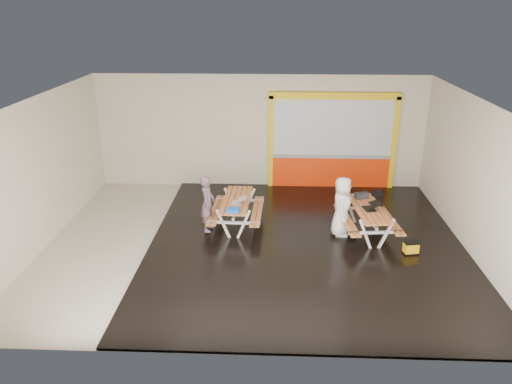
{
  "coord_description": "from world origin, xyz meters",
  "views": [
    {
      "loc": [
        0.47,
        -10.53,
        5.51
      ],
      "look_at": [
        0.0,
        0.9,
        1.0
      ],
      "focal_mm": 34.13,
      "sensor_mm": 36.0,
      "label": 1
    }
  ],
  "objects_px": {
    "dark_case": "(347,231)",
    "fluke_bag": "(411,248)",
    "person_left": "(207,203)",
    "toolbox": "(362,195)",
    "laptop_right": "(371,207)",
    "blue_pouch": "(233,210)",
    "backpack": "(377,198)",
    "person_right": "(342,206)",
    "picnic_table_right": "(368,214)",
    "picnic_table_left": "(237,206)",
    "laptop_left": "(238,201)"
  },
  "relations": [
    {
      "from": "laptop_left",
      "to": "toolbox",
      "type": "relative_size",
      "value": 1.02
    },
    {
      "from": "person_left",
      "to": "laptop_left",
      "type": "xyz_separation_m",
      "value": [
        0.77,
        0.14,
        0.02
      ]
    },
    {
      "from": "blue_pouch",
      "to": "fluke_bag",
      "type": "bearing_deg",
      "value": -8.02
    },
    {
      "from": "picnic_table_right",
      "to": "fluke_bag",
      "type": "distance_m",
      "value": 1.35
    },
    {
      "from": "picnic_table_right",
      "to": "blue_pouch",
      "type": "bearing_deg",
      "value": -173.43
    },
    {
      "from": "picnic_table_left",
      "to": "person_right",
      "type": "xyz_separation_m",
      "value": [
        2.63,
        -0.43,
        0.21
      ]
    },
    {
      "from": "backpack",
      "to": "picnic_table_left",
      "type": "bearing_deg",
      "value": -173.63
    },
    {
      "from": "picnic_table_right",
      "to": "laptop_right",
      "type": "distance_m",
      "value": 0.25
    },
    {
      "from": "picnic_table_left",
      "to": "toolbox",
      "type": "distance_m",
      "value": 3.23
    },
    {
      "from": "picnic_table_right",
      "to": "person_left",
      "type": "distance_m",
      "value": 3.99
    },
    {
      "from": "person_right",
      "to": "toolbox",
      "type": "distance_m",
      "value": 0.87
    },
    {
      "from": "laptop_right",
      "to": "fluke_bag",
      "type": "height_order",
      "value": "laptop_right"
    },
    {
      "from": "person_right",
      "to": "dark_case",
      "type": "height_order",
      "value": "person_right"
    },
    {
      "from": "blue_pouch",
      "to": "backpack",
      "type": "height_order",
      "value": "backpack"
    },
    {
      "from": "picnic_table_right",
      "to": "blue_pouch",
      "type": "height_order",
      "value": "blue_pouch"
    },
    {
      "from": "blue_pouch",
      "to": "dark_case",
      "type": "relative_size",
      "value": 0.72
    },
    {
      "from": "picnic_table_right",
      "to": "laptop_right",
      "type": "height_order",
      "value": "laptop_right"
    },
    {
      "from": "picnic_table_left",
      "to": "laptop_left",
      "type": "height_order",
      "value": "laptop_left"
    },
    {
      "from": "person_right",
      "to": "dark_case",
      "type": "distance_m",
      "value": 0.7
    },
    {
      "from": "picnic_table_right",
      "to": "fluke_bag",
      "type": "bearing_deg",
      "value": -48.55
    },
    {
      "from": "dark_case",
      "to": "picnic_table_right",
      "type": "bearing_deg",
      "value": -0.62
    },
    {
      "from": "person_right",
      "to": "laptop_left",
      "type": "height_order",
      "value": "person_right"
    },
    {
      "from": "person_left",
      "to": "fluke_bag",
      "type": "xyz_separation_m",
      "value": [
        4.84,
        -1.0,
        -0.61
      ]
    },
    {
      "from": "fluke_bag",
      "to": "laptop_left",
      "type": "bearing_deg",
      "value": 164.43
    },
    {
      "from": "backpack",
      "to": "person_right",
      "type": "bearing_deg",
      "value": -140.75
    },
    {
      "from": "person_right",
      "to": "blue_pouch",
      "type": "xyz_separation_m",
      "value": [
        -2.64,
        -0.36,
        0.01
      ]
    },
    {
      "from": "dark_case",
      "to": "fluke_bag",
      "type": "relative_size",
      "value": 1.13
    },
    {
      "from": "person_right",
      "to": "backpack",
      "type": "bearing_deg",
      "value": -39.87
    },
    {
      "from": "blue_pouch",
      "to": "toolbox",
      "type": "distance_m",
      "value": 3.38
    },
    {
      "from": "fluke_bag",
      "to": "picnic_table_left",
      "type": "bearing_deg",
      "value": 161.65
    },
    {
      "from": "picnic_table_left",
      "to": "laptop_right",
      "type": "xyz_separation_m",
      "value": [
        3.34,
        -0.48,
        0.23
      ]
    },
    {
      "from": "person_left",
      "to": "dark_case",
      "type": "height_order",
      "value": "person_left"
    },
    {
      "from": "laptop_left",
      "to": "blue_pouch",
      "type": "distance_m",
      "value": 0.56
    },
    {
      "from": "person_left",
      "to": "toolbox",
      "type": "bearing_deg",
      "value": -78.05
    },
    {
      "from": "blue_pouch",
      "to": "toolbox",
      "type": "xyz_separation_m",
      "value": [
        3.22,
        1.0,
        0.03
      ]
    },
    {
      "from": "person_right",
      "to": "picnic_table_right",
      "type": "bearing_deg",
      "value": -77.2
    },
    {
      "from": "laptop_left",
      "to": "dark_case",
      "type": "distance_m",
      "value": 2.83
    },
    {
      "from": "laptop_left",
      "to": "fluke_bag",
      "type": "bearing_deg",
      "value": -15.57
    },
    {
      "from": "person_left",
      "to": "laptop_right",
      "type": "xyz_separation_m",
      "value": [
        4.04,
        -0.1,
        0.02
      ]
    },
    {
      "from": "person_left",
      "to": "toolbox",
      "type": "distance_m",
      "value": 3.95
    },
    {
      "from": "laptop_left",
      "to": "backpack",
      "type": "relative_size",
      "value": 0.86
    },
    {
      "from": "picnic_table_right",
      "to": "laptop_right",
      "type": "bearing_deg",
      "value": -52.71
    },
    {
      "from": "person_left",
      "to": "blue_pouch",
      "type": "bearing_deg",
      "value": -117.79
    },
    {
      "from": "laptop_left",
      "to": "fluke_bag",
      "type": "relative_size",
      "value": 1.04
    },
    {
      "from": "picnic_table_left",
      "to": "person_left",
      "type": "bearing_deg",
      "value": -151.72
    },
    {
      "from": "toolbox",
      "to": "fluke_bag",
      "type": "height_order",
      "value": "toolbox"
    },
    {
      "from": "person_left",
      "to": "backpack",
      "type": "bearing_deg",
      "value": -76.47
    },
    {
      "from": "person_right",
      "to": "laptop_left",
      "type": "xyz_separation_m",
      "value": [
        -2.56,
        0.19,
        0.02
      ]
    },
    {
      "from": "fluke_bag",
      "to": "laptop_right",
      "type": "bearing_deg",
      "value": 131.76
    },
    {
      "from": "person_left",
      "to": "blue_pouch",
      "type": "distance_m",
      "value": 0.8
    }
  ]
}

